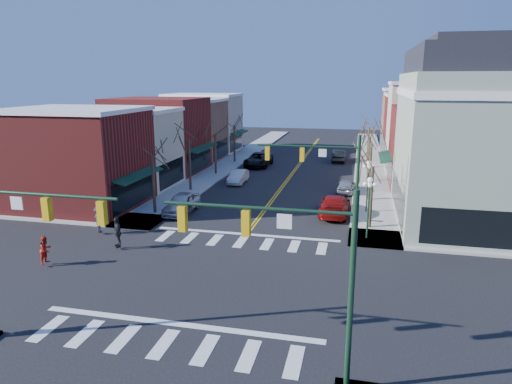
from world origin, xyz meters
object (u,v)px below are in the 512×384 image
Objects in this scene: car_left_far at (258,160)px; car_left_mid at (238,177)px; lamppost_midblock at (368,178)px; car_right_far at (339,156)px; lamppost_corner at (369,198)px; car_right_near at (335,205)px; pedestrian_red_b at (46,250)px; car_right_mid at (347,186)px; pedestrian_dark_b at (99,219)px; victorian_corner at (488,135)px; pedestrian_dark_a at (117,232)px; car_left_near at (182,203)px.

car_left_mid is at bearing -89.25° from car_left_far.
lamppost_midblock is 24.18m from car_right_far.
lamppost_corner is 6.40m from car_right_near.
pedestrian_red_b is (-14.80, -38.97, 0.19)m from car_right_far.
pedestrian_dark_b is at bearing 48.37° from car_right_mid.
pedestrian_dark_a is (-23.80, -11.27, -5.54)m from victorian_corner.
car_right_near is at bearing -45.64° from pedestrian_red_b.
victorian_corner is 3.29× the size of lamppost_midblock.
car_right_mid is 27.36m from pedestrian_red_b.
car_right_far is at bearing 115.67° from victorian_corner.
car_left_mid is (-13.00, 14.93, -2.28)m from lamppost_corner.
lamppost_corner is 15.11m from car_left_near.
lamppost_corner reaches higher than car_left_far.
car_left_mid is 11.32m from car_right_mid.
car_right_near is 1.41× the size of car_right_mid.
car_right_near is 2.85× the size of pedestrian_dark_a.
car_right_near is 16.90m from pedestrian_dark_a.
pedestrian_dark_b is at bearing 2.45° from pedestrian_red_b.
car_right_far is at bearing 31.25° from car_left_far.
victorian_corner is 23.86m from car_left_mid.
pedestrian_red_b is (-5.20, -23.56, 0.29)m from car_left_mid.
victorian_corner is 3.02× the size of car_right_far.
car_right_mid is 2.41× the size of pedestrian_red_b.
pedestrian_dark_a is 3.56m from pedestrian_dark_b.
victorian_corner reaches higher than pedestrian_dark_b.
lamppost_corner is 30.61m from car_right_far.
lamppost_corner reaches higher than car_left_near.
lamppost_midblock is 7.37m from car_right_mid.
pedestrian_dark_b is (-5.20, -17.87, 0.41)m from car_left_mid.
car_left_near is (-14.60, 3.26, -2.15)m from lamppost_corner.
victorian_corner is 2.37× the size of car_left_far.
car_left_near is at bearing 11.52° from car_right_near.
victorian_corner reaches higher than pedestrian_dark_a.
car_left_far is 3.21× the size of pedestrian_dark_b.
car_left_far is 33.71m from pedestrian_red_b.
lamppost_corner is 13.58m from car_right_mid.
car_right_far is 41.68m from pedestrian_red_b.
car_left_near is 12.43m from pedestrian_red_b.
car_left_mid is (-13.00, 8.43, -2.28)m from lamppost_midblock.
pedestrian_dark_a is at bearing -95.97° from car_left_near.
lamppost_corner is 20.24m from pedestrian_red_b.
victorian_corner is 3.46× the size of car_left_mid.
pedestrian_dark_b reaches higher than car_left_mid.
pedestrian_dark_b is at bearing -99.91° from car_left_far.
car_left_near is 1.21× the size of car_right_mid.
lamppost_midblock is at bearing -156.73° from car_right_near.
lamppost_midblock is 0.72× the size of car_left_far.
car_right_far is at bearing -86.75° from car_right_near.
car_left_mid is 1.05× the size of car_right_mid.
car_left_near is 16.25m from car_right_mid.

